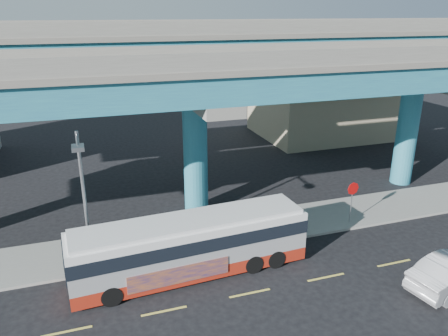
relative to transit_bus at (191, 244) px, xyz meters
name	(u,v)px	position (x,y,z in m)	size (l,w,h in m)	color
ground	(247,290)	(2.11, -2.18, -1.63)	(120.00, 120.00, 0.00)	black
sidewalk	(213,234)	(2.11, 3.32, -1.55)	(70.00, 4.00, 0.15)	gray
lane_markings	(250,293)	(2.11, -2.48, -1.62)	(58.00, 0.12, 0.01)	#D8C64C
viaduct	(193,68)	(2.11, 6.93, 7.51)	(52.00, 12.40, 11.70)	#215D7D
building_beige	(329,101)	(20.11, 20.80, 1.88)	(14.00, 10.23, 7.00)	tan
transit_bus	(191,244)	(0.00, 0.00, 0.00)	(11.70, 3.15, 2.97)	maroon
street_lamp	(83,186)	(-4.65, 1.28, 3.16)	(0.50, 2.34, 7.07)	gray
stop_sign	(352,194)	(10.42, 2.00, 0.40)	(0.78, 0.11, 2.60)	gray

